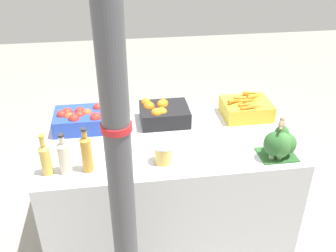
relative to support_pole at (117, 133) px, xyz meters
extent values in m
plane|color=gray|center=(0.31, 0.70, -1.32)|extent=(10.00, 10.00, 0.00)
cube|color=silver|center=(0.31, 0.70, -0.91)|extent=(1.60, 0.83, 0.83)
cylinder|color=#4C4C51|center=(0.00, 0.00, 0.00)|extent=(0.12, 0.12, 2.64)
cylinder|color=red|center=(0.00, 0.00, 0.03)|extent=(0.13, 0.13, 0.03)
cube|color=#2847B7|center=(-0.26, 0.93, -0.43)|extent=(0.33, 0.27, 0.11)
sphere|color=red|center=(-0.28, 0.85, -0.38)|extent=(0.07, 0.07, 0.07)
sphere|color=red|center=(-0.36, 0.92, -0.38)|extent=(0.07, 0.07, 0.07)
sphere|color=red|center=(-0.13, 0.99, -0.38)|extent=(0.07, 0.07, 0.07)
sphere|color=red|center=(-0.33, 0.92, -0.39)|extent=(0.08, 0.08, 0.08)
sphere|color=#BC562D|center=(-0.31, 0.89, -0.39)|extent=(0.08, 0.08, 0.08)
sphere|color=#BC562D|center=(-0.20, 0.93, -0.39)|extent=(0.07, 0.07, 0.07)
sphere|color=red|center=(-0.14, 0.84, -0.38)|extent=(0.06, 0.06, 0.06)
sphere|color=red|center=(-0.25, 0.95, -0.38)|extent=(0.07, 0.07, 0.07)
sphere|color=red|center=(-0.33, 0.94, -0.38)|extent=(0.08, 0.08, 0.08)
sphere|color=red|center=(-0.14, 0.85, -0.38)|extent=(0.07, 0.07, 0.07)
sphere|color=red|center=(-0.14, 0.85, -0.38)|extent=(0.07, 0.07, 0.07)
sphere|color=red|center=(-0.25, 0.91, -0.39)|extent=(0.07, 0.07, 0.07)
cube|color=black|center=(0.32, 0.93, -0.43)|extent=(0.33, 0.27, 0.11)
sphere|color=orange|center=(0.30, 0.88, -0.39)|extent=(0.08, 0.08, 0.08)
sphere|color=orange|center=(0.33, 1.00, -0.38)|extent=(0.07, 0.07, 0.07)
sphere|color=orange|center=(0.27, 0.87, -0.39)|extent=(0.07, 0.07, 0.07)
sphere|color=orange|center=(0.26, 0.86, -0.38)|extent=(0.07, 0.07, 0.07)
sphere|color=orange|center=(0.20, 1.02, -0.38)|extent=(0.07, 0.07, 0.07)
sphere|color=orange|center=(0.22, 0.96, -0.38)|extent=(0.08, 0.08, 0.08)
sphere|color=orange|center=(0.32, 0.97, -0.38)|extent=(0.08, 0.08, 0.08)
cube|color=gold|center=(0.91, 0.93, -0.43)|extent=(0.33, 0.27, 0.11)
cone|color=orange|center=(0.94, 0.83, -0.36)|extent=(0.13, 0.04, 0.03)
cone|color=orange|center=(0.89, 0.82, -0.36)|extent=(0.13, 0.03, 0.03)
cone|color=orange|center=(0.98, 1.02, -0.35)|extent=(0.14, 0.05, 0.03)
cone|color=orange|center=(0.87, 0.92, -0.36)|extent=(0.17, 0.07, 0.02)
cone|color=orange|center=(0.99, 0.99, -0.36)|extent=(0.15, 0.08, 0.03)
cone|color=orange|center=(0.82, 0.92, -0.35)|extent=(0.12, 0.07, 0.03)
cone|color=orange|center=(0.95, 0.93, -0.36)|extent=(0.13, 0.03, 0.02)
cone|color=orange|center=(0.88, 0.95, -0.35)|extent=(0.13, 0.06, 0.03)
cone|color=orange|center=(0.90, 0.87, -0.37)|extent=(0.14, 0.04, 0.03)
cube|color=#2D602D|center=(0.94, 0.42, -0.49)|extent=(0.22, 0.18, 0.01)
ellipsoid|color=#427F3D|center=(0.94, 0.38, -0.39)|extent=(0.11, 0.11, 0.16)
cylinder|color=#B2C693|center=(0.94, 0.38, -0.47)|extent=(0.03, 0.03, 0.02)
ellipsoid|color=#387033|center=(0.97, 0.41, -0.40)|extent=(0.13, 0.13, 0.13)
cylinder|color=#B2C693|center=(0.97, 0.41, -0.47)|extent=(0.03, 0.03, 0.02)
ellipsoid|color=#387033|center=(0.96, 0.45, -0.39)|extent=(0.10, 0.10, 0.17)
cylinder|color=#B2C693|center=(0.96, 0.45, -0.47)|extent=(0.03, 0.03, 0.02)
ellipsoid|color=#2D602D|center=(0.89, 0.39, -0.38)|extent=(0.12, 0.12, 0.15)
cylinder|color=#B2C693|center=(0.89, 0.39, -0.47)|extent=(0.03, 0.03, 0.02)
cylinder|color=gold|center=(-0.40, 0.44, -0.41)|extent=(0.06, 0.06, 0.16)
cone|color=gold|center=(-0.40, 0.44, -0.31)|extent=(0.06, 0.06, 0.02)
cylinder|color=gold|center=(-0.40, 0.44, -0.28)|extent=(0.03, 0.03, 0.05)
cylinder|color=gold|center=(-0.40, 0.44, -0.24)|extent=(0.03, 0.03, 0.01)
cylinder|color=beige|center=(-0.30, 0.44, -0.40)|extent=(0.07, 0.07, 0.18)
cone|color=beige|center=(-0.30, 0.44, -0.30)|extent=(0.07, 0.07, 0.02)
cylinder|color=beige|center=(-0.30, 0.44, -0.27)|extent=(0.03, 0.03, 0.04)
cylinder|color=#2D2D33|center=(-0.30, 0.44, -0.25)|extent=(0.04, 0.04, 0.01)
cylinder|color=gold|center=(-0.18, 0.44, -0.39)|extent=(0.06, 0.06, 0.20)
cone|color=gold|center=(-0.18, 0.44, -0.28)|extent=(0.06, 0.06, 0.02)
cylinder|color=gold|center=(-0.18, 0.44, -0.25)|extent=(0.03, 0.03, 0.04)
cylinder|color=#2D2D33|center=(-0.18, 0.44, -0.22)|extent=(0.03, 0.03, 0.01)
cylinder|color=#DBBC56|center=(0.25, 0.45, -0.44)|extent=(0.10, 0.10, 0.11)
cylinder|color=white|center=(0.25, 0.45, -0.38)|extent=(0.11, 0.11, 0.01)
cube|color=#4C3D2D|center=(0.94, 0.42, -0.30)|extent=(0.02, 0.02, 0.01)
ellipsoid|color=#7A664C|center=(0.94, 0.42, -0.28)|extent=(0.06, 0.08, 0.04)
sphere|color=#897556|center=(0.95, 0.46, -0.26)|extent=(0.03, 0.03, 0.03)
cone|color=#4C3D28|center=(0.96, 0.47, -0.26)|extent=(0.01, 0.02, 0.01)
cube|color=#7A664C|center=(0.91, 0.37, -0.27)|extent=(0.03, 0.04, 0.01)
camera|label=1|loc=(0.02, -1.33, 0.79)|focal=40.00mm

